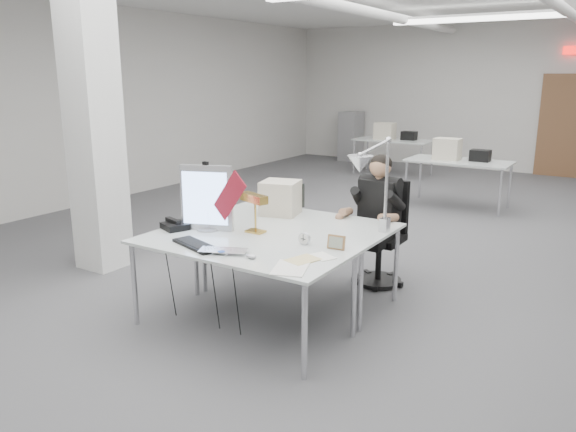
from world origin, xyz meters
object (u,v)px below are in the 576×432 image
object	(u,v)px
office_chair	(380,229)
beige_monitor	(280,198)
seated_person	(379,199)
bankers_lamp	(255,214)
desk_phone	(175,226)
laptop	(221,253)
architect_lamp	(374,191)
monitor	(207,198)
desk_main	(240,246)

from	to	relation	value
office_chair	beige_monitor	distance (m)	1.06
seated_person	bankers_lamp	world-z (taller)	seated_person
desk_phone	bankers_lamp	bearing A→B (deg)	46.09
seated_person	bankers_lamp	distance (m)	1.37
laptop	seated_person	bearing A→B (deg)	52.13
office_chair	seated_person	distance (m)	0.32
seated_person	office_chair	bearing A→B (deg)	95.23
bankers_lamp	architect_lamp	distance (m)	1.04
monitor	bankers_lamp	distance (m)	0.45
desk_main	desk_phone	world-z (taller)	desk_phone
architect_lamp	desk_main	bearing A→B (deg)	-125.65
laptop	bankers_lamp	bearing A→B (deg)	79.32
monitor	bankers_lamp	world-z (taller)	monitor
monitor	architect_lamp	bearing A→B (deg)	1.63
monitor	bankers_lamp	size ratio (longest dim) A/B	1.80
seated_person	laptop	distance (m)	1.94
bankers_lamp	desk_phone	world-z (taller)	bankers_lamp
office_chair	monitor	bearing A→B (deg)	-120.63
seated_person	architect_lamp	distance (m)	0.93
monitor	beige_monitor	bearing A→B (deg)	54.03
monitor	laptop	bearing A→B (deg)	-62.31
beige_monitor	architect_lamp	bearing A→B (deg)	-28.45
monitor	office_chair	bearing A→B (deg)	33.68
office_chair	monitor	distance (m)	1.82
seated_person	bankers_lamp	size ratio (longest dim) A/B	3.03
laptop	beige_monitor	size ratio (longest dim) A/B	1.06
bankers_lamp	desk_phone	size ratio (longest dim) A/B	1.46
desk_main	architect_lamp	distance (m)	1.19
desk_main	laptop	distance (m)	0.30
laptop	desk_phone	world-z (taller)	desk_phone
office_chair	laptop	world-z (taller)	office_chair
seated_person	laptop	size ratio (longest dim) A/B	2.64
monitor	bankers_lamp	xyz separation A→B (m)	(0.40, 0.16, -0.13)
beige_monitor	seated_person	bearing A→B (deg)	20.26
desk_phone	architect_lamp	xyz separation A→B (m)	(1.60, 0.68, 0.38)
desk_main	office_chair	size ratio (longest dim) A/B	1.55
laptop	architect_lamp	size ratio (longest dim) A/B	0.45
desk_main	seated_person	world-z (taller)	seated_person
seated_person	beige_monitor	bearing A→B (deg)	-140.27
laptop	architect_lamp	world-z (taller)	architect_lamp
bankers_lamp	desk_phone	xyz separation A→B (m)	(-0.67, -0.30, -0.13)
desk_main	bankers_lamp	bearing A→B (deg)	106.52
desk_main	bankers_lamp	xyz separation A→B (m)	(-0.11, 0.36, 0.17)
desk_main	desk_phone	xyz separation A→B (m)	(-0.77, 0.06, 0.04)
laptop	beige_monitor	world-z (taller)	beige_monitor
office_chair	laptop	size ratio (longest dim) A/B	3.13
desk_phone	office_chair	bearing A→B (deg)	72.28
laptop	bankers_lamp	distance (m)	0.69
desk_phone	laptop	bearing A→B (deg)	-1.97
desk_phone	seated_person	bearing A→B (deg)	71.36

